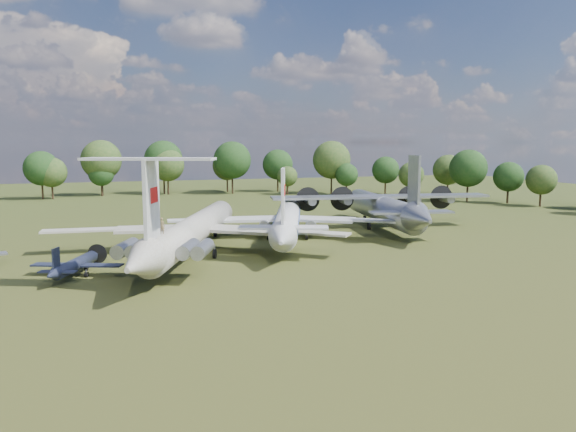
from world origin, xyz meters
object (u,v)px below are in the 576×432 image
object	(u,v)px
il62_airliner	(194,235)
an12_transport	(382,212)
tu104_jet	(288,223)
small_prop_west	(76,267)
person_on_il62	(162,226)

from	to	relation	value
il62_airliner	an12_transport	xyz separation A→B (m)	(34.85, 13.27, 0.21)
tu104_jet	an12_transport	world-z (taller)	an12_transport
small_prop_west	an12_transport	bearing A→B (deg)	44.69
person_on_il62	an12_transport	bearing A→B (deg)	-116.97
il62_airliner	person_on_il62	size ratio (longest dim) A/B	30.58
small_prop_west	person_on_il62	xyz separation A→B (m)	(9.14, -5.68, 5.15)
tu104_jet	small_prop_west	world-z (taller)	tu104_jet
il62_airliner	person_on_il62	xyz separation A→B (m)	(-5.46, -13.79, 3.53)
tu104_jet	person_on_il62	distance (m)	30.97
tu104_jet	small_prop_west	size ratio (longest dim) A/B	3.57
an12_transport	small_prop_west	distance (m)	53.91
person_on_il62	tu104_jet	bearing A→B (deg)	-104.71
il62_airliner	small_prop_west	size ratio (longest dim) A/B	3.85
il62_airliner	an12_transport	distance (m)	37.29
il62_airliner	person_on_il62	bearing A→B (deg)	-90.00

